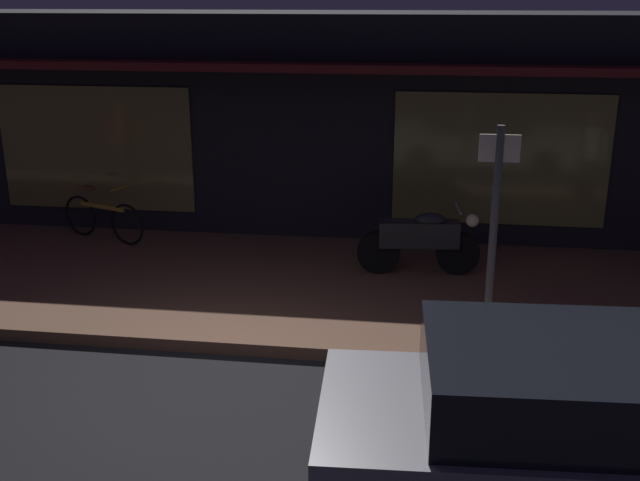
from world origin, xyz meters
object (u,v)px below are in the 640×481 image
motorcycle (421,239)px  parked_car_near (581,432)px  sign_post (494,218)px  bicycle_parked (103,218)px

motorcycle → parked_car_near: parked_car_near is taller
motorcycle → sign_post: sign_post is taller
parked_car_near → bicycle_parked: bearing=137.9°
sign_post → bicycle_parked: bearing=155.4°
bicycle_parked → parked_car_near: (6.26, -5.66, 0.20)m
motorcycle → sign_post: size_ratio=0.71×
parked_car_near → motorcycle: bearing=104.7°
motorcycle → bicycle_parked: (-4.99, 0.84, -0.14)m
parked_car_near → sign_post: bearing=98.9°
bicycle_parked → sign_post: (5.79, -2.65, 1.00)m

